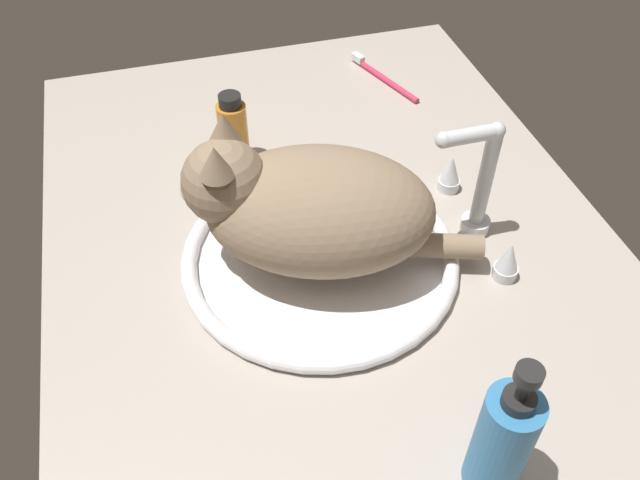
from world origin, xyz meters
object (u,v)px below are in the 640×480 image
at_px(faucet, 478,192).
at_px(cat, 303,207).
at_px(sink_basin, 320,257).
at_px(amber_bottle, 233,130).
at_px(toothbrush, 382,77).
at_px(soap_pump_bottle, 502,441).

distance_m(faucet, cat, 0.23).
bearing_deg(sink_basin, cat, -108.58).
xyz_separation_m(faucet, cat, (-0.01, -0.23, 0.03)).
relative_size(amber_bottle, toothbrush, 0.67).
height_order(sink_basin, cat, cat).
distance_m(faucet, soap_pump_bottle, 0.35).
relative_size(cat, toothbrush, 2.17).
height_order(soap_pump_bottle, amber_bottle, soap_pump_bottle).
bearing_deg(cat, sink_basin, 71.42).
xyz_separation_m(faucet, soap_pump_bottle, (0.33, -0.13, 0.00)).
bearing_deg(cat, amber_bottle, -169.19).
relative_size(cat, soap_pump_bottle, 1.93).
bearing_deg(faucet, toothbrush, 178.07).
height_order(amber_bottle, toothbrush, amber_bottle).
relative_size(faucet, cat, 0.58).
bearing_deg(sink_basin, soap_pump_bottle, 13.98).
relative_size(faucet, soap_pump_bottle, 1.11).
bearing_deg(amber_bottle, soap_pump_bottle, 14.32).
bearing_deg(toothbrush, soap_pump_bottle, -11.36).
relative_size(soap_pump_bottle, toothbrush, 1.12).
distance_m(soap_pump_bottle, amber_bottle, 0.59).
xyz_separation_m(cat, amber_bottle, (-0.24, -0.05, -0.04)).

